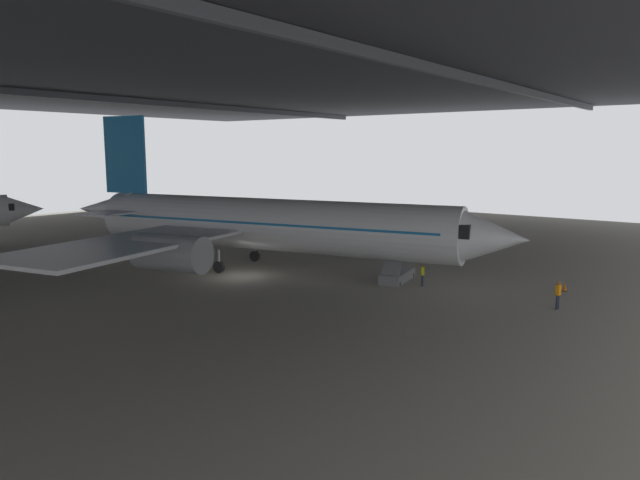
{
  "coord_description": "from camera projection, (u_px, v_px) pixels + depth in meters",
  "views": [
    {
      "loc": [
        -31.01,
        -30.6,
        9.38
      ],
      "look_at": [
        4.09,
        -4.33,
        2.69
      ],
      "focal_mm": 32.94,
      "sensor_mm": 36.0,
      "label": 1
    }
  ],
  "objects": [
    {
      "name": "boarding_stairs",
      "position": [
        398.0,
        270.0,
        42.74
      ],
      "size": [
        4.58,
        2.27,
        4.85
      ],
      "color": "slate",
      "rests_on": "ground_plane"
    },
    {
      "name": "airplane_main",
      "position": [
        262.0,
        224.0,
        46.36
      ],
      "size": [
        38.94,
        39.76,
        12.36
      ],
      "color": "white",
      "rests_on": "ground_plane"
    },
    {
      "name": "hangar_structure",
      "position": [
        120.0,
        69.0,
        49.74
      ],
      "size": [
        121.0,
        99.0,
        16.83
      ],
      "color": "#4C4F54",
      "rests_on": "ground_plane"
    },
    {
      "name": "crew_worker_by_stairs",
      "position": [
        423.0,
        273.0,
        40.88
      ],
      "size": [
        0.52,
        0.33,
        1.6
      ],
      "color": "#232838",
      "rests_on": "ground_plane"
    },
    {
      "name": "ground_plane",
      "position": [
        241.0,
        277.0,
        44.08
      ],
      "size": [
        110.0,
        110.0,
        0.0
      ],
      "primitive_type": "plane",
      "color": "gray"
    },
    {
      "name": "traffic_cone_orange",
      "position": [
        565.0,
        287.0,
        39.54
      ],
      "size": [
        0.36,
        0.36,
        0.6
      ],
      "color": "black",
      "rests_on": "ground_plane"
    },
    {
      "name": "crew_worker_near_nose",
      "position": [
        558.0,
        293.0,
        34.87
      ],
      "size": [
        0.54,
        0.27,
        1.75
      ],
      "color": "#232838",
      "rests_on": "ground_plane"
    }
  ]
}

